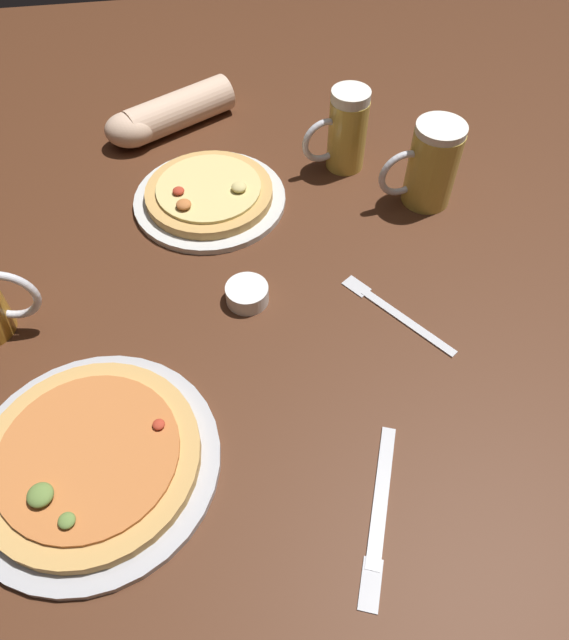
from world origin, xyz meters
TOP-DOWN VIEW (x-y plane):
  - ground_plane at (0.00, 0.00)m, footprint 2.40×2.40m
  - pizza_plate_near at (-0.28, -0.18)m, footprint 0.33×0.33m
  - pizza_plate_far at (-0.09, 0.31)m, footprint 0.28×0.28m
  - beer_mug_amber at (0.18, 0.38)m, footprint 0.13×0.07m
  - beer_mug_pale at (0.30, 0.26)m, footprint 0.15×0.09m
  - ramekin_sauce at (-0.05, 0.07)m, footprint 0.07×0.07m
  - fork_left at (0.18, 0.00)m, footprint 0.14×0.19m
  - knife_right at (0.07, -0.31)m, footprint 0.10×0.23m
  - diner_arm at (-0.16, 0.55)m, footprint 0.27×0.18m

SIDE VIEW (x-z plane):
  - ground_plane at x=0.00m, z-range -0.03..0.00m
  - knife_right at x=0.07m, z-range 0.00..0.01m
  - fork_left at x=0.18m, z-range 0.00..0.01m
  - ramekin_sauce at x=-0.05m, z-range 0.00..0.03m
  - pizza_plate_far at x=-0.09m, z-range -0.01..0.04m
  - pizza_plate_near at x=-0.28m, z-range -0.01..0.04m
  - diner_arm at x=-0.16m, z-range 0.00..0.07m
  - beer_mug_pale at x=0.30m, z-range 0.00..0.16m
  - beer_mug_amber at x=0.18m, z-range 0.00..0.16m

